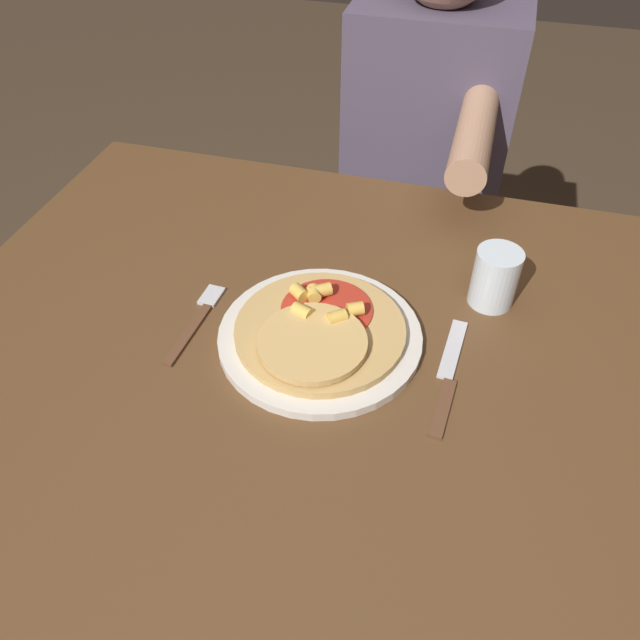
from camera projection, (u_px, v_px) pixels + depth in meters
The scene contains 8 objects.
ground_plane at pixel (298, 578), 1.43m from camera, with size 8.00×8.00×0.00m, color #423323.
dining_table at pixel (288, 395), 0.98m from camera, with size 1.09×0.97×0.77m.
plate at pixel (320, 336), 0.90m from camera, with size 0.30×0.30×0.01m.
pizza at pixel (319, 330), 0.89m from camera, with size 0.25×0.25×0.04m.
fork at pixel (198, 318), 0.94m from camera, with size 0.03×0.18×0.00m.
knife at pixel (448, 377), 0.85m from camera, with size 0.03×0.22×0.00m.
drinking_glass at pixel (495, 278), 0.94m from camera, with size 0.07×0.07×0.09m.
person_diner at pixel (425, 153), 1.46m from camera, with size 0.36×0.52×1.20m.
Camera 1 is at (0.22, -0.59, 1.42)m, focal length 35.00 mm.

